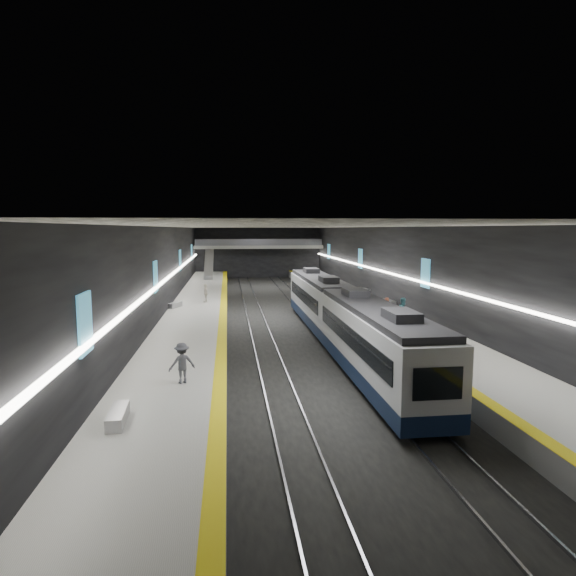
{
  "coord_description": "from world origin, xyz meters",
  "views": [
    {
      "loc": [
        -4.86,
        -42.51,
        7.84
      ],
      "look_at": [
        0.82,
        2.71,
        2.2
      ],
      "focal_mm": 30.0,
      "sensor_mm": 36.0,
      "label": 1
    }
  ],
  "objects": [
    {
      "name": "tile_surface_left",
      "position": [
        -7.5,
        0.0,
        1.01
      ],
      "size": [
        5.0,
        70.0,
        0.02
      ],
      "primitive_type": "cube",
      "color": "#AEAEA8",
      "rests_on": "platform_left"
    },
    {
      "name": "bench_right_near",
      "position": [
        9.5,
        -1.17,
        1.24
      ],
      "size": [
        0.75,
        1.98,
        0.47
      ],
      "primitive_type": "cube",
      "rotation": [
        0.0,
        0.0,
        0.11
      ],
      "color": "#99999E",
      "rests_on": "platform_right"
    },
    {
      "name": "tactile_strip_left",
      "position": [
        -5.3,
        0.0,
        1.02
      ],
      "size": [
        0.6,
        70.0,
        0.02
      ],
      "primitive_type": "cube",
      "color": "yellow",
      "rests_on": "platform_left"
    },
    {
      "name": "escalator",
      "position": [
        -7.5,
        26.0,
        2.9
      ],
      "size": [
        1.2,
        7.5,
        3.92
      ],
      "primitive_type": "cube",
      "rotation": [
        0.44,
        0.0,
        0.0
      ],
      "color": "#99999E",
      "rests_on": "platform_left"
    },
    {
      "name": "ceiling",
      "position": [
        0.0,
        0.0,
        8.0
      ],
      "size": [
        20.0,
        70.0,
        0.04
      ],
      "primitive_type": "cube",
      "rotation": [
        3.14,
        0.0,
        0.0
      ],
      "color": "beige",
      "rests_on": "wall_left"
    },
    {
      "name": "tactile_strip_right",
      "position": [
        5.3,
        0.0,
        1.02
      ],
      "size": [
        0.6,
        70.0,
        0.02
      ],
      "primitive_type": "cube",
      "color": "yellow",
      "rests_on": "platform_right"
    },
    {
      "name": "wall_back",
      "position": [
        0.0,
        35.0,
        4.0
      ],
      "size": [
        20.0,
        0.04,
        8.0
      ],
      "primitive_type": "cube",
      "color": "black",
      "rests_on": "ground"
    },
    {
      "name": "wall_right",
      "position": [
        10.0,
        0.0,
        4.0
      ],
      "size": [
        0.04,
        70.0,
        8.0
      ],
      "primitive_type": "cube",
      "color": "black",
      "rests_on": "ground"
    },
    {
      "name": "platform_right",
      "position": [
        7.5,
        0.0,
        0.5
      ],
      "size": [
        5.0,
        70.0,
        1.0
      ],
      "primitive_type": "cube",
      "color": "slate",
      "rests_on": "ground"
    },
    {
      "name": "bench_left_near",
      "position": [
        -8.81,
        -25.59,
        1.24
      ],
      "size": [
        0.67,
        2.02,
        0.49
      ],
      "primitive_type": "cube",
      "rotation": [
        0.0,
        0.0,
        0.06
      ],
      "color": "#99999E",
      "rests_on": "platform_left"
    },
    {
      "name": "passenger_left_a",
      "position": [
        -6.96,
        2.49,
        1.86
      ],
      "size": [
        0.73,
        1.09,
        1.72
      ],
      "primitive_type": "imported",
      "rotation": [
        0.0,
        0.0,
        -1.23
      ],
      "color": "silver",
      "rests_on": "platform_left"
    },
    {
      "name": "ad_posters",
      "position": [
        -0.0,
        1.0,
        4.5
      ],
      "size": [
        19.94,
        53.5,
        2.2
      ],
      "color": "teal",
      "rests_on": "wall_left"
    },
    {
      "name": "bench_left_far",
      "position": [
        -9.5,
        -0.25,
        1.23
      ],
      "size": [
        1.17,
        1.93,
        0.46
      ],
      "primitive_type": "cube",
      "rotation": [
        0.0,
        0.0,
        -0.38
      ],
      "color": "#99999E",
      "rests_on": "platform_left"
    },
    {
      "name": "cove_light_right",
      "position": [
        9.8,
        0.0,
        3.8
      ],
      "size": [
        0.25,
        68.6,
        0.12
      ],
      "primitive_type": "cube",
      "color": "white",
      "rests_on": "wall_right"
    },
    {
      "name": "cove_light_left",
      "position": [
        -9.8,
        0.0,
        3.8
      ],
      "size": [
        0.25,
        68.6,
        0.12
      ],
      "primitive_type": "cube",
      "color": "white",
      "rests_on": "wall_left"
    },
    {
      "name": "ground",
      "position": [
        0.0,
        0.0,
        0.0
      ],
      "size": [
        70.0,
        70.0,
        0.0
      ],
      "primitive_type": "plane",
      "color": "black",
      "rests_on": "ground"
    },
    {
      "name": "bench_right_far",
      "position": [
        9.5,
        7.08,
        1.25
      ],
      "size": [
        1.19,
        2.15,
        0.51
      ],
      "primitive_type": "cube",
      "rotation": [
        0.0,
        0.0,
        0.32
      ],
      "color": "#99999E",
      "rests_on": "platform_right"
    },
    {
      "name": "platform_left",
      "position": [
        -7.5,
        0.0,
        0.5
      ],
      "size": [
        5.0,
        70.0,
        1.0
      ],
      "primitive_type": "cube",
      "color": "slate",
      "rests_on": "ground"
    },
    {
      "name": "train",
      "position": [
        2.5,
        -11.73,
        2.2
      ],
      "size": [
        2.69,
        30.04,
        3.6
      ],
      "color": "#101D3A",
      "rests_on": "ground"
    },
    {
      "name": "rails",
      "position": [
        -0.0,
        0.0,
        0.06
      ],
      "size": [
        6.52,
        70.0,
        0.12
      ],
      "color": "gray",
      "rests_on": "ground"
    },
    {
      "name": "mezzanine_bridge",
      "position": [
        0.0,
        32.93,
        5.04
      ],
      "size": [
        20.0,
        3.0,
        1.5
      ],
      "color": "gray",
      "rests_on": "wall_left"
    },
    {
      "name": "passenger_left_b",
      "position": [
        -6.95,
        -21.37,
        1.91
      ],
      "size": [
        1.34,
        1.04,
        1.82
      ],
      "primitive_type": "imported",
      "rotation": [
        0.0,
        0.0,
        3.5
      ],
      "color": "#47474F",
      "rests_on": "platform_left"
    },
    {
      "name": "tile_surface_right",
      "position": [
        7.5,
        0.0,
        1.01
      ],
      "size": [
        5.0,
        70.0,
        0.02
      ],
      "primitive_type": "cube",
      "color": "#AEAEA8",
      "rests_on": "platform_right"
    },
    {
      "name": "wall_left",
      "position": [
        -10.0,
        0.0,
        4.0
      ],
      "size": [
        0.04,
        70.0,
        8.0
      ],
      "primitive_type": "cube",
      "color": "black",
      "rests_on": "ground"
    },
    {
      "name": "passenger_right_a",
      "position": [
        6.73,
        -8.83,
        1.9
      ],
      "size": [
        0.61,
        0.76,
        1.8
      ],
      "primitive_type": "imported",
      "rotation": [
        0.0,
        0.0,
        1.26
      ],
      "color": "#CA654B",
      "rests_on": "platform_right"
    },
    {
      "name": "wall_front",
      "position": [
        0.0,
        -35.0,
        4.0
      ],
      "size": [
        20.0,
        0.04,
        8.0
      ],
      "primitive_type": "cube",
      "color": "black",
      "rests_on": "ground"
    },
    {
      "name": "passenger_right_b",
      "position": [
        7.53,
        -9.95,
        1.97
      ],
      "size": [
        1.17,
        1.09,
        1.93
      ],
      "primitive_type": "imported",
      "rotation": [
        0.0,
        0.0,
        0.49
      ],
      "color": "teal",
      "rests_on": "platform_right"
    }
  ]
}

